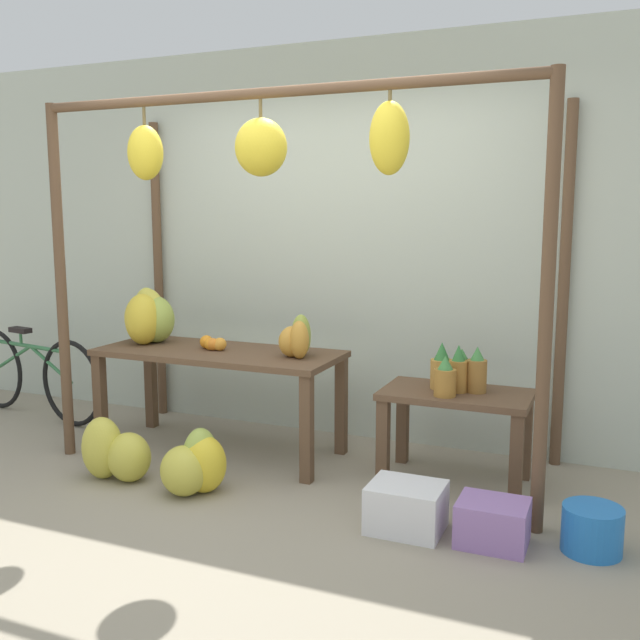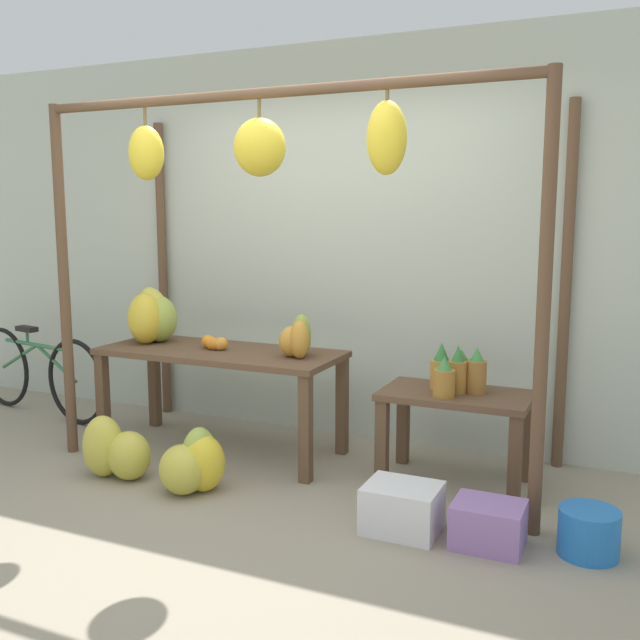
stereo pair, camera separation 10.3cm
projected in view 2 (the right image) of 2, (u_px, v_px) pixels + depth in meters
The scene contains 15 objects.
ground_plane at pixel (228, 516), 3.85m from camera, with size 20.00×20.00×0.00m, color gray.
shop_wall_back at pixel (344, 244), 5.11m from camera, with size 8.00×0.08×2.80m.
stall_awning at pixel (281, 203), 4.22m from camera, with size 3.13×1.24×2.31m.
display_table_main at pixel (220, 364), 4.82m from camera, with size 1.65×0.67×0.71m.
display_table_side at pixel (455, 412), 4.27m from camera, with size 0.88×0.51×0.56m.
banana_pile_on_table at pixel (151, 317), 5.06m from camera, with size 0.42×0.47×0.39m.
orange_pile at pixel (215, 343), 4.81m from camera, with size 0.21×0.13×0.09m.
pineapple_cluster at pixel (456, 373), 4.24m from camera, with size 0.34×0.33×0.29m.
banana_pile_ground_left at pixel (115, 451), 4.38m from camera, with size 0.46×0.27×0.39m.
banana_pile_ground_right at pixel (194, 464), 4.17m from camera, with size 0.43×0.42×0.38m.
fruit_crate_white at pixel (402, 508), 3.66m from camera, with size 0.38×0.31×0.24m.
blue_bucket at pixel (589, 532), 3.40m from camera, with size 0.29×0.29×0.23m.
parked_bicycle at pixel (38, 372), 5.73m from camera, with size 1.61×0.31×0.71m.
papaya_pile at pixel (298, 339), 4.56m from camera, with size 0.28×0.28×0.27m.
fruit_crate_purple at pixel (488, 525), 3.50m from camera, with size 0.34×0.28×0.22m.
Camera 2 is at (1.95, -3.12, 1.63)m, focal length 40.00 mm.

